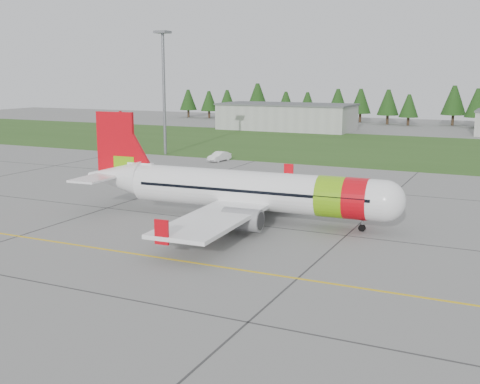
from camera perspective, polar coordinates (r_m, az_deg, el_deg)
The scene contains 8 objects.
ground at distance 38.87m, azimuth -12.96°, elevation -9.45°, with size 320.00×320.00×0.00m, color gray.
aircraft at distance 55.96m, azimuth 0.58°, elevation 0.15°, with size 32.23×29.67×9.76m.
service_van at distance 94.38m, azimuth -1.98°, elevation 4.30°, with size 1.57×1.48×4.50m, color white.
grass_strip at distance 113.50m, azimuth 13.53°, elevation 4.02°, with size 320.00×50.00×0.03m, color #30561E.
taxi_guideline at distance 45.03m, azimuth -6.64°, elevation -6.34°, with size 120.00×0.25×0.02m, color gold.
hangar_west at distance 148.49m, azimuth 4.42°, elevation 7.06°, with size 32.00×14.00×6.00m, color #A8A8A3.
floodlight_mast at distance 102.39m, azimuth -7.21°, elevation 9.11°, with size 0.50×0.50×20.00m, color slate.
treeline at distance 168.13m, azimuth 17.63°, elevation 7.74°, with size 160.00×8.00×10.00m, color #1C3F14, non-canonical shape.
Camera 1 is at (22.94, -28.34, 13.48)m, focal length 45.00 mm.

